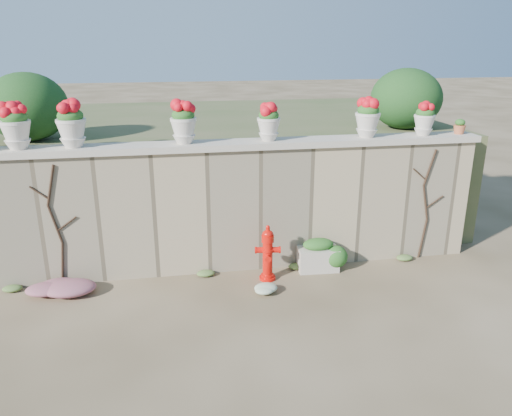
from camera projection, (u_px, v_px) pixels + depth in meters
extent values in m
plane|color=#4B3D25|center=(252.00, 323.00, 6.66)|extent=(80.00, 80.00, 0.00)
cube|color=tan|center=(233.00, 209.00, 8.01)|extent=(8.00, 0.40, 2.00)
cube|color=beige|center=(232.00, 145.00, 7.67)|extent=(8.10, 0.52, 0.10)
cube|color=#384C23|center=(214.00, 163.00, 10.99)|extent=(9.00, 6.00, 2.00)
ellipsoid|color=#143814|center=(27.00, 107.00, 8.10)|extent=(1.30, 1.30, 1.10)
ellipsoid|color=#143814|center=(406.00, 99.00, 9.20)|extent=(1.30, 1.30, 1.10)
cylinder|color=black|center=(62.00, 264.00, 7.57)|extent=(0.12, 0.04, 0.70)
cylinder|color=black|center=(55.00, 224.00, 7.36)|extent=(0.17, 0.04, 0.61)
cylinder|color=black|center=(51.00, 185.00, 7.17)|extent=(0.18, 0.04, 0.61)
cylinder|color=black|center=(67.00, 224.00, 7.39)|extent=(0.30, 0.02, 0.22)
cylinder|color=black|center=(39.00, 193.00, 7.17)|extent=(0.25, 0.02, 0.21)
cylinder|color=black|center=(423.00, 238.00, 8.56)|extent=(0.12, 0.04, 0.70)
cylinder|color=black|center=(425.00, 203.00, 8.34)|extent=(0.17, 0.04, 0.61)
cylinder|color=black|center=(430.00, 168.00, 8.15)|extent=(0.18, 0.04, 0.61)
cylinder|color=black|center=(434.00, 202.00, 8.37)|extent=(0.30, 0.02, 0.22)
cylinder|color=black|center=(419.00, 174.00, 8.15)|extent=(0.25, 0.02, 0.21)
cylinder|color=red|center=(267.00, 278.00, 7.87)|extent=(0.25, 0.25, 0.05)
cylinder|color=red|center=(268.00, 258.00, 7.76)|extent=(0.15, 0.15, 0.56)
cylinder|color=red|center=(268.00, 250.00, 7.72)|extent=(0.19, 0.19, 0.04)
cylinder|color=red|center=(268.00, 239.00, 7.65)|extent=(0.19, 0.19, 0.11)
ellipsoid|color=red|center=(268.00, 233.00, 7.62)|extent=(0.17, 0.17, 0.13)
cylinder|color=red|center=(268.00, 229.00, 7.60)|extent=(0.06, 0.06, 0.09)
cylinder|color=red|center=(259.00, 250.00, 7.71)|extent=(0.14, 0.11, 0.09)
cylinder|color=red|center=(276.00, 250.00, 7.72)|extent=(0.14, 0.11, 0.09)
cylinder|color=red|center=(268.00, 258.00, 7.65)|extent=(0.09, 0.10, 0.08)
cube|color=beige|center=(318.00, 259.00, 8.15)|extent=(0.67, 0.41, 0.38)
ellipsoid|color=#1E5119|center=(318.00, 244.00, 8.07)|extent=(0.51, 0.33, 0.19)
ellipsoid|color=#1E5119|center=(334.00, 256.00, 8.08)|extent=(0.56, 0.50, 0.53)
ellipsoid|color=#CA2880|center=(57.00, 286.00, 7.38)|extent=(0.98, 0.65, 0.26)
ellipsoid|color=white|center=(267.00, 288.00, 7.39)|extent=(0.52, 0.42, 0.19)
ellipsoid|color=#1E5119|center=(14.00, 117.00, 7.00)|extent=(0.36, 0.36, 0.22)
ellipsoid|color=red|center=(13.00, 111.00, 6.97)|extent=(0.32, 0.32, 0.23)
ellipsoid|color=#1E5119|center=(70.00, 116.00, 7.12)|extent=(0.36, 0.36, 0.22)
ellipsoid|color=red|center=(69.00, 109.00, 7.09)|extent=(0.32, 0.32, 0.23)
ellipsoid|color=#1E5119|center=(183.00, 115.00, 7.40)|extent=(0.34, 0.34, 0.20)
ellipsoid|color=red|center=(183.00, 109.00, 7.37)|extent=(0.30, 0.30, 0.21)
ellipsoid|color=#1E5119|center=(269.00, 115.00, 7.63)|extent=(0.31, 0.31, 0.19)
ellipsoid|color=red|center=(269.00, 110.00, 7.60)|extent=(0.27, 0.27, 0.19)
ellipsoid|color=#1E5119|center=(368.00, 110.00, 7.88)|extent=(0.34, 0.34, 0.21)
ellipsoid|color=red|center=(369.00, 105.00, 7.85)|extent=(0.30, 0.30, 0.21)
ellipsoid|color=#1E5119|center=(425.00, 113.00, 8.06)|extent=(0.29, 0.29, 0.18)
ellipsoid|color=red|center=(426.00, 108.00, 8.04)|extent=(0.26, 0.26, 0.18)
ellipsoid|color=#1E5119|center=(460.00, 123.00, 8.23)|extent=(0.16, 0.16, 0.11)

